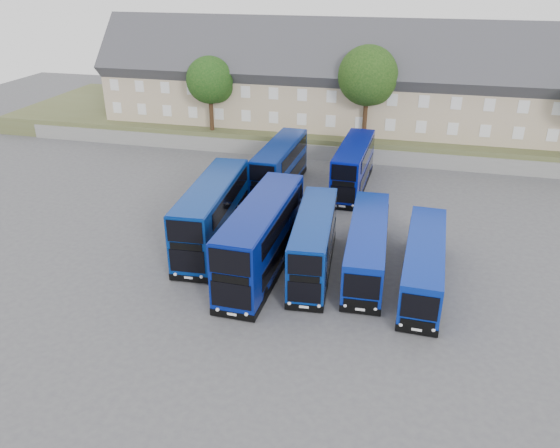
{
  "coord_description": "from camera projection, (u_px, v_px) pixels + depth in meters",
  "views": [
    {
      "loc": [
        6.58,
        -28.29,
        18.11
      ],
      "look_at": [
        -1.35,
        3.84,
        2.2
      ],
      "focal_mm": 35.0,
      "sensor_mm": 36.0,
      "label": 1
    }
  ],
  "objects": [
    {
      "name": "ground",
      "position": [
        286.0,
        284.0,
        34.02
      ],
      "size": [
        120.0,
        120.0,
        0.0
      ],
      "primitive_type": "plane",
      "color": "#4D4D52",
      "rests_on": "ground"
    },
    {
      "name": "tree_mid",
      "position": [
        369.0,
        78.0,
        52.47
      ],
      "size": [
        5.76,
        5.76,
        9.18
      ],
      "color": "#382314",
      "rests_on": "earth_bank"
    },
    {
      "name": "dd_rear_left",
      "position": [
        280.0,
        168.0,
        47.35
      ],
      "size": [
        2.74,
        10.41,
        4.1
      ],
      "rotation": [
        0.0,
        0.0,
        -0.04
      ],
      "color": "navy",
      "rests_on": "ground"
    },
    {
      "name": "dd_front_mid",
      "position": [
        262.0,
        239.0,
        34.59
      ],
      "size": [
        2.98,
        11.66,
        4.61
      ],
      "rotation": [
        0.0,
        0.0,
        -0.03
      ],
      "color": "navy",
      "rests_on": "ground"
    },
    {
      "name": "coach_east_b",
      "position": [
        423.0,
        264.0,
        33.31
      ],
      "size": [
        2.66,
        10.88,
        2.95
      ],
      "rotation": [
        0.0,
        0.0,
        -0.04
      ],
      "color": "#082495",
      "rests_on": "ground"
    },
    {
      "name": "retaining_wall",
      "position": [
        341.0,
        154.0,
        54.7
      ],
      "size": [
        70.0,
        0.4,
        1.5
      ],
      "primitive_type": "cube",
      "color": "slate",
      "rests_on": "ground"
    },
    {
      "name": "dd_front_right",
      "position": [
        314.0,
        244.0,
        34.7
      ],
      "size": [
        3.02,
        9.91,
        3.88
      ],
      "rotation": [
        0.0,
        0.0,
        0.08
      ],
      "color": "navy",
      "rests_on": "ground"
    },
    {
      "name": "coach_east_a",
      "position": [
        367.0,
        247.0,
        35.25
      ],
      "size": [
        2.82,
        11.28,
        3.06
      ],
      "rotation": [
        0.0,
        0.0,
        0.04
      ],
      "color": "#082194",
      "rests_on": "ground"
    },
    {
      "name": "dd_rear_right",
      "position": [
        353.0,
        167.0,
        47.53
      ],
      "size": [
        2.7,
        10.22,
        4.03
      ],
      "rotation": [
        0.0,
        0.0,
        -0.04
      ],
      "color": "#081497",
      "rests_on": "ground"
    },
    {
      "name": "terrace_row",
      "position": [
        381.0,
        85.0,
        56.77
      ],
      "size": [
        60.0,
        10.4,
        11.2
      ],
      "color": "tan",
      "rests_on": "earth_bank"
    },
    {
      "name": "earth_bank",
      "position": [
        353.0,
        125.0,
        63.34
      ],
      "size": [
        80.0,
        20.0,
        2.0
      ],
      "primitive_type": "cube",
      "color": "brown",
      "rests_on": "ground"
    },
    {
      "name": "tree_west",
      "position": [
        211.0,
        82.0,
        55.92
      ],
      "size": [
        4.8,
        4.8,
        7.65
      ],
      "color": "#382314",
      "rests_on": "earth_bank"
    },
    {
      "name": "dd_front_left",
      "position": [
        213.0,
        215.0,
        38.07
      ],
      "size": [
        3.27,
        11.32,
        4.45
      ],
      "rotation": [
        0.0,
        0.0,
        0.06
      ],
      "color": "navy",
      "rests_on": "ground"
    }
  ]
}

